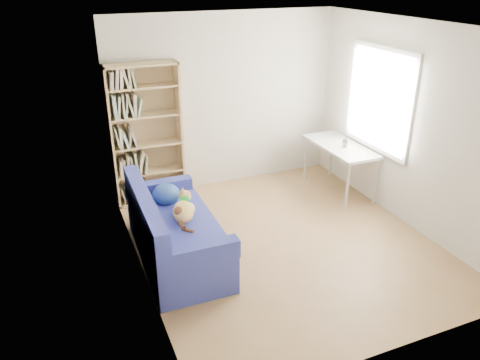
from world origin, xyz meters
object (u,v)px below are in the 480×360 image
at_px(sofa, 174,233).
at_px(pen_cup, 345,143).
at_px(bookshelf, 147,140).
at_px(desk, 340,150).

bearing_deg(sofa, pen_cup, 15.56).
bearing_deg(pen_cup, bookshelf, 161.37).
relative_size(sofa, pen_cup, 11.80).
relative_size(bookshelf, desk, 1.58).
xyz_separation_m(bookshelf, pen_cup, (2.71, -0.91, -0.11)).
distance_m(sofa, desk, 2.92).
distance_m(bookshelf, desk, 2.83).
bearing_deg(bookshelf, desk, -17.22).
xyz_separation_m(bookshelf, desk, (2.70, -0.84, -0.24)).
xyz_separation_m(sofa, bookshelf, (0.09, 1.64, 0.58)).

